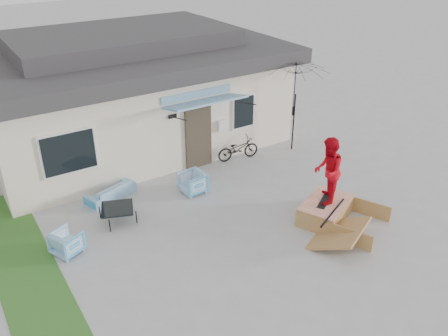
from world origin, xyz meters
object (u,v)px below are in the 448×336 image
patio_umbrella (295,104)px  bicycle (238,146)px  armchair_left (67,241)px  skateboard (324,201)px  skater (328,170)px  skate_ramp (325,210)px  loveseat (110,189)px  coffee_table (118,214)px  armchair_right (192,182)px

patio_umbrella → bicycle: bearing=169.6°
armchair_left → skateboard: (6.48, -2.29, 0.21)m
armchair_left → skater: 6.98m
patio_umbrella → skate_ramp: size_ratio=1.20×
skate_ramp → skateboard: bearing=90.0°
armchair_left → bicycle: size_ratio=0.45×
loveseat → bicycle: size_ratio=1.02×
skater → patio_umbrella: bearing=-163.3°
skate_ramp → skateboard: skateboard is taller
armchair_left → skateboard: 6.88m
loveseat → armchair_left: bearing=27.4°
skate_ramp → coffee_table: bearing=124.2°
coffee_table → skate_ramp: 5.76m
armchair_right → skater: (2.38, -3.21, 1.16)m
armchair_left → bicycle: (6.55, 2.05, 0.14)m
bicycle → skater: (-0.07, -4.34, 1.04)m
armchair_right → skate_ramp: armchair_right is taller
loveseat → armchair_left: armchair_left is taller
coffee_table → patio_umbrella: patio_umbrella is taller
loveseat → skateboard: bearing=118.7°
armchair_left → armchair_right: armchair_right is taller
bicycle → skater: skater is taller
skater → bicycle: bearing=-135.3°
loveseat → bicycle: (4.69, 0.11, 0.18)m
armchair_right → armchair_left: bearing=-80.7°
coffee_table → skate_ramp: (4.91, -3.01, 0.05)m
coffee_table → bicycle: size_ratio=0.57×
skate_ramp → skater: skater is taller
coffee_table → skate_ramp: bearing=-31.5°
loveseat → skate_ramp: bearing=118.5°
coffee_table → bicycle: 5.15m
armchair_left → skate_ramp: size_ratio=0.32×
skateboard → loveseat: bearing=105.9°
bicycle → skateboard: bearing=-172.4°
bicycle → skater: size_ratio=0.81×
armchair_right → patio_umbrella: bearing=95.9°
coffee_table → armchair_right: bearing=5.8°
bicycle → skate_ramp: 4.40m
patio_umbrella → skateboard: 4.67m
skate_ramp → skater: bearing=90.0°
loveseat → armchair_left: size_ratio=2.26×
armchair_left → coffee_table: bearing=-92.0°
armchair_left → bicycle: bearing=-97.3°
armchair_right → bicycle: bicycle is taller
armchair_left → patio_umbrella: 8.93m
loveseat → coffee_table: (-0.26, -1.27, -0.09)m
skateboard → skater: size_ratio=0.45×
skater → skate_ramp: bearing=69.9°
coffee_table → skater: size_ratio=0.46×
loveseat → skate_ramp: 6.32m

